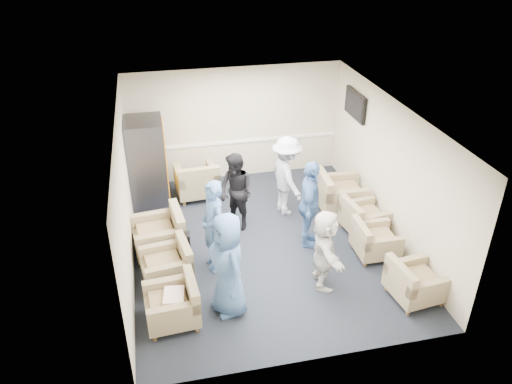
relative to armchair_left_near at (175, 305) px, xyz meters
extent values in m
plane|color=black|center=(1.85, 1.77, -0.32)|extent=(6.00, 6.00, 0.00)
plane|color=silver|center=(1.85, 1.77, 2.38)|extent=(6.00, 6.00, 0.00)
cube|color=beige|center=(1.85, 4.77, 1.03)|extent=(5.00, 0.02, 2.70)
cube|color=beige|center=(1.85, -1.23, 1.03)|extent=(5.00, 0.02, 2.70)
cube|color=beige|center=(-0.65, 1.77, 1.03)|extent=(0.02, 6.00, 2.70)
cube|color=beige|center=(4.35, 1.77, 1.03)|extent=(0.02, 6.00, 2.70)
cube|color=white|center=(1.85, 4.75, 0.58)|extent=(4.98, 0.04, 0.06)
cube|color=black|center=(4.29, 3.57, 1.73)|extent=(0.07, 1.00, 0.58)
cube|color=black|center=(4.25, 3.57, 1.73)|extent=(0.01, 0.92, 0.50)
cube|color=#4A4A51|center=(4.33, 3.57, 1.58)|extent=(0.04, 0.10, 0.25)
cube|color=#8B7A59|center=(-0.06, 0.00, -0.08)|extent=(0.86, 0.86, 0.27)
cube|color=olive|center=(-0.06, 0.00, 0.11)|extent=(0.59, 0.56, 0.09)
cube|color=#8B7A59|center=(0.28, 0.02, 0.25)|extent=(0.19, 0.81, 0.38)
cube|color=#8B7A59|center=(-0.07, 1.00, -0.07)|extent=(0.92, 0.92, 0.27)
cube|color=olive|center=(-0.07, 1.00, 0.11)|extent=(0.63, 0.60, 0.10)
cube|color=#8B7A59|center=(0.26, 1.05, 0.25)|extent=(0.25, 0.82, 0.38)
cube|color=#8B7A59|center=(-0.16, 1.92, -0.04)|extent=(1.01, 1.01, 0.30)
cube|color=olive|center=(-0.16, 1.92, 0.16)|extent=(0.70, 0.66, 0.11)
cube|color=#8B7A59|center=(0.22, 1.96, 0.32)|extent=(0.25, 0.93, 0.43)
cube|color=#8B7A59|center=(3.94, -0.31, -0.08)|extent=(0.87, 0.87, 0.26)
cube|color=olive|center=(3.94, -0.31, 0.10)|extent=(0.60, 0.57, 0.09)
cube|color=#8B7A59|center=(3.62, -0.35, 0.23)|extent=(0.22, 0.80, 0.37)
cube|color=#8B7A59|center=(3.81, 0.97, -0.09)|extent=(0.78, 0.78, 0.25)
cube|color=olive|center=(3.81, 0.97, 0.08)|extent=(0.54, 0.51, 0.09)
cube|color=#8B7A59|center=(3.49, 0.97, 0.22)|extent=(0.14, 0.77, 0.36)
cube|color=#8B7A59|center=(3.92, 1.75, -0.08)|extent=(0.88, 0.88, 0.26)
cube|color=olive|center=(3.92, 1.75, 0.09)|extent=(0.61, 0.58, 0.09)
cube|color=#8B7A59|center=(3.59, 1.70, 0.23)|extent=(0.23, 0.79, 0.37)
cube|color=#8B7A59|center=(3.75, 2.66, -0.03)|extent=(0.98, 0.98, 0.31)
cube|color=olive|center=(3.75, 2.66, 0.18)|extent=(0.68, 0.64, 0.11)
cube|color=#8B7A59|center=(3.36, 2.68, 0.34)|extent=(0.20, 0.95, 0.44)
cube|color=#8B7A59|center=(0.79, 3.97, -0.04)|extent=(0.98, 0.98, 0.30)
cube|color=olive|center=(0.79, 3.97, 0.17)|extent=(0.64, 0.68, 0.11)
cube|color=#8B7A59|center=(0.82, 3.58, 0.33)|extent=(0.93, 0.21, 0.43)
cube|color=#4A4A51|center=(-0.25, 3.82, 0.67)|extent=(0.78, 0.94, 1.98)
cube|color=#FF6605|center=(0.15, 3.82, 0.77)|extent=(0.02, 0.80, 1.58)
cube|color=black|center=(0.15, 3.82, -0.06)|extent=(0.02, 0.47, 0.12)
cube|color=black|center=(0.27, 1.80, -0.11)|extent=(0.32, 0.24, 0.43)
sphere|color=black|center=(0.27, 1.80, 0.09)|extent=(0.21, 0.21, 0.21)
cube|color=white|center=(-0.01, 0.00, 0.16)|extent=(0.36, 0.45, 0.12)
imported|color=#40649B|center=(0.86, 0.08, 0.58)|extent=(0.79, 1.00, 1.79)
imported|color=#40649B|center=(0.80, 1.25, 0.55)|extent=(0.58, 0.73, 1.75)
imported|color=black|center=(1.43, 2.48, 0.49)|extent=(0.96, 1.00, 1.62)
imported|color=silver|center=(2.58, 2.83, 0.55)|extent=(0.83, 1.22, 1.74)
imported|color=#40649B|center=(2.68, 1.58, 0.56)|extent=(0.76, 1.12, 1.77)
imported|color=silver|center=(2.56, 0.37, 0.41)|extent=(0.63, 1.41, 1.46)
camera|label=1|loc=(-0.04, -6.07, 5.36)|focal=35.00mm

